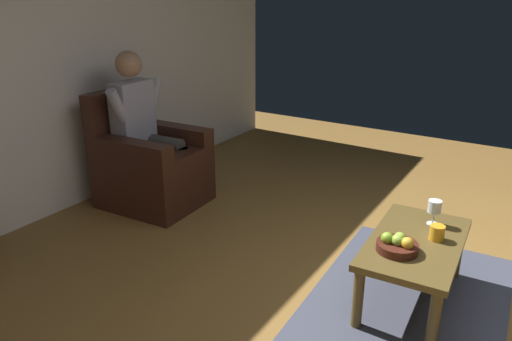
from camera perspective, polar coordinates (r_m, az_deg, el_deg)
ground_plane at (r=3.12m, az=20.99°, el=-15.90°), size 7.45×7.45×0.00m
wall_back at (r=4.32m, az=-22.06°, el=13.54°), size 5.78×0.06×2.73m
rug at (r=3.22m, az=17.50°, el=-14.14°), size 1.66×1.18×0.01m
armchair at (r=4.32m, az=-12.42°, el=0.55°), size 0.75×0.85×0.99m
person_seated at (r=4.23m, az=-13.10°, el=5.34°), size 0.64×0.58×1.32m
coffee_table at (r=3.04m, az=18.18°, el=-8.87°), size 0.93×0.55×0.41m
wine_glass_near at (r=3.19m, az=20.25°, el=-4.15°), size 0.08×0.08×0.16m
fruit_bowl at (r=2.84m, az=16.30°, el=-8.37°), size 0.23×0.23×0.11m
candle_jar at (r=3.04m, az=20.52°, el=-6.86°), size 0.09×0.09×0.09m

